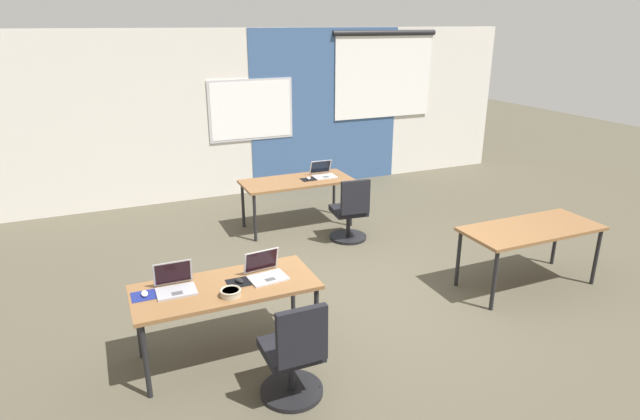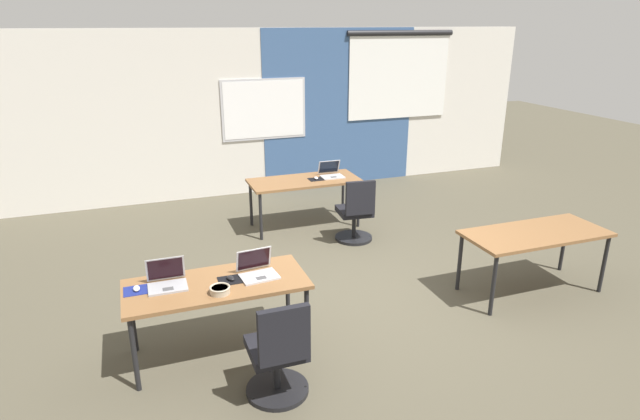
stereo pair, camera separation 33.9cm
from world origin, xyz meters
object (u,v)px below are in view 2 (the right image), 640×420
Objects in this scene: mouse_far_right at (316,178)px; snack_bowl at (220,289)px; mouse_near_left_inner at (231,278)px; chair_far_right at (356,216)px; chair_near_left_inner at (279,358)px; laptop_near_left_end at (167,281)px; desk_near_right at (535,237)px; mouse_near_left_end at (137,288)px; desk_far_center at (304,184)px; laptop_far_right at (331,173)px; desk_near_left at (217,289)px; laptop_near_left_inner at (257,270)px.

snack_bowl reaches higher than mouse_far_right.
chair_far_right is (2.10, 2.00, -0.36)m from mouse_near_left_inner.
laptop_near_left_end is at bearing -49.31° from chair_near_left_inner.
desk_near_right is 4.17m from mouse_near_left_end.
mouse_near_left_inner is at bearing -75.02° from chair_near_left_inner.
laptop_far_right reaches higher than desk_far_center.
desk_near_left is at bearing -122.01° from desk_far_center.
laptop_near_left_inner is at bearing 30.37° from snack_bowl.
laptop_far_right reaches higher than desk_near_right.
laptop_near_left_end is 3.54m from mouse_far_right.
laptop_near_left_end reaches higher than mouse_far_right.
snack_bowl is (-0.34, 0.58, 0.38)m from chair_near_left_inner.
snack_bowl is at bearing -90.53° from desk_near_left.
laptop_far_right is at bearing 43.91° from mouse_near_left_end.
snack_bowl reaches higher than desk_far_center.
laptop_near_left_end reaches higher than mouse_near_left_inner.
mouse_far_right reaches higher than desk_near_left.
desk_far_center is 1.74× the size of chair_far_right.
mouse_near_left_inner is 0.89m from chair_near_left_inner.
desk_near_right is 3.12m from laptop_far_right.
mouse_near_left_inner is at bearing 57.77° from snack_bowl.
desk_far_center is at bearing -111.54° from chair_near_left_inner.
mouse_far_right is at bearing -14.66° from desk_far_center.
snack_bowl is (-2.18, -3.03, -0.01)m from laptop_far_right.
mouse_far_right is at bearing 54.94° from laptop_near_left_inner.
mouse_near_left_end is (-0.67, 0.09, 0.08)m from desk_near_left.
desk_near_left is 14.20× the size of mouse_near_left_inner.
desk_near_left is 3.01m from chair_far_right.
laptop_near_left_inner is 1.05m from mouse_near_left_end.
desk_near_left is 1.74× the size of chair_near_left_inner.
snack_bowl reaches higher than desk_near_right.
desk_near_left is 1.74× the size of chair_far_right.
chair_far_right is at bearing 43.61° from mouse_near_left_inner.
chair_near_left_inner is 1.38m from mouse_near_left_end.
mouse_near_left_end is 0.56× the size of snack_bowl.
desk_near_right is 1.74× the size of chair_far_right.
desk_near_left is 0.15m from mouse_near_left_inner.
desk_far_center is 14.66× the size of mouse_far_right.
desk_far_center is at bearing 122.01° from desk_near_right.
desk_far_center is (-1.75, 2.80, 0.00)m from desk_near_right.
chair_near_left_inner is 0.77m from snack_bowl.
mouse_near_left_inner reaches higher than desk_far_center.
mouse_near_left_end is (-4.17, 0.09, 0.08)m from desk_near_right.
desk_far_center is 1.74× the size of chair_near_left_inner.
mouse_far_right is (-0.26, -0.07, -0.03)m from laptop_far_right.
desk_far_center is 3.23m from mouse_near_left_inner.
laptop_far_right is at bearing 114.96° from desk_near_right.
mouse_far_right is at bearing 49.72° from laptop_near_left_end.
mouse_near_left_inner is at bearing 177.85° from laptop_near_left_inner.
mouse_near_left_end is at bearing -134.09° from mouse_far_right.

